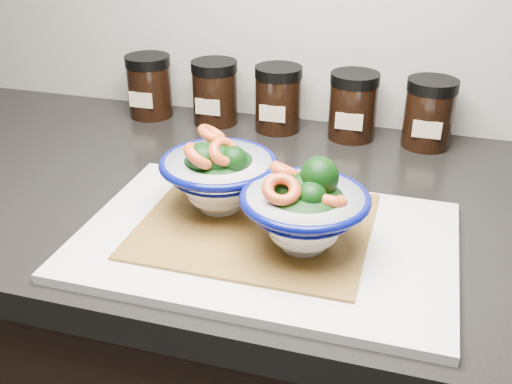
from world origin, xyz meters
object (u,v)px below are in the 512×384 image
(bowl_left, at_px, (219,175))
(spice_jar_e, at_px, (429,113))
(spice_jar_b, at_px, (215,92))
(spice_jar_c, at_px, (278,99))
(bowl_right, at_px, (304,210))
(cutting_board, at_px, (266,240))
(spice_jar_a, at_px, (149,86))
(spice_jar_d, at_px, (353,106))

(bowl_left, xyz_separation_m, spice_jar_e, (0.25, 0.32, -0.01))
(spice_jar_b, height_order, spice_jar_c, same)
(bowl_right, height_order, spice_jar_b, bowl_right)
(cutting_board, bearing_deg, bowl_left, 149.53)
(bowl_left, height_order, spice_jar_b, bowl_left)
(spice_jar_a, xyz_separation_m, spice_jar_e, (0.50, 0.00, 0.00))
(bowl_left, relative_size, spice_jar_a, 1.33)
(spice_jar_c, xyz_separation_m, spice_jar_d, (0.13, 0.00, 0.00))
(spice_jar_b, bearing_deg, bowl_right, -57.16)
(spice_jar_a, distance_m, spice_jar_e, 0.50)
(spice_jar_a, relative_size, spice_jar_b, 1.00)
(cutting_board, bearing_deg, spice_jar_b, 118.21)
(cutting_board, bearing_deg, bowl_right, -15.02)
(spice_jar_c, height_order, spice_jar_e, same)
(bowl_right, bearing_deg, spice_jar_e, 71.89)
(bowl_left, bearing_deg, spice_jar_e, 52.57)
(spice_jar_c, distance_m, spice_jar_d, 0.13)
(bowl_left, height_order, spice_jar_a, bowl_left)
(cutting_board, bearing_deg, spice_jar_d, 82.39)
(bowl_left, height_order, spice_jar_c, bowl_left)
(bowl_right, distance_m, spice_jar_a, 0.53)
(bowl_right, height_order, spice_jar_a, bowl_right)
(bowl_left, xyz_separation_m, spice_jar_b, (-0.12, 0.32, -0.01))
(bowl_right, height_order, spice_jar_c, bowl_right)
(bowl_left, relative_size, spice_jar_e, 1.33)
(cutting_board, distance_m, spice_jar_a, 0.49)
(spice_jar_c, relative_size, spice_jar_d, 1.00)
(spice_jar_c, bearing_deg, bowl_left, -88.94)
(cutting_board, relative_size, spice_jar_a, 3.98)
(cutting_board, xyz_separation_m, spice_jar_e, (0.17, 0.37, 0.05))
(bowl_right, relative_size, spice_jar_b, 1.32)
(spice_jar_e, bearing_deg, spice_jar_a, 180.00)
(spice_jar_a, distance_m, spice_jar_d, 0.37)
(cutting_board, relative_size, spice_jar_e, 3.98)
(spice_jar_e, bearing_deg, bowl_right, -108.11)
(spice_jar_a, relative_size, spice_jar_c, 1.00)
(spice_jar_d, height_order, spice_jar_e, same)
(spice_jar_a, bearing_deg, spice_jar_d, 0.00)
(spice_jar_d, bearing_deg, cutting_board, -97.61)
(spice_jar_d, bearing_deg, spice_jar_b, 180.00)
(spice_jar_b, height_order, spice_jar_d, same)
(bowl_left, relative_size, spice_jar_d, 1.33)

